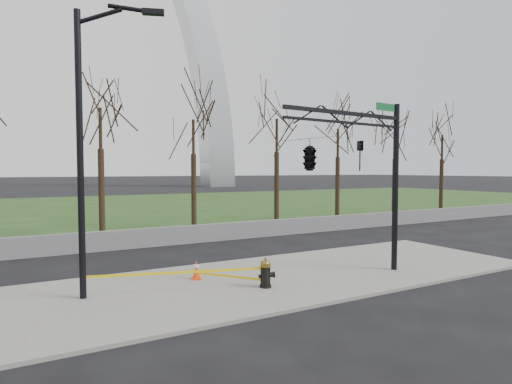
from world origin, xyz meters
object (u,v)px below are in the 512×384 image
traffic_cone (196,270)px  street_light (88,133)px  traffic_signal_mast (328,155)px  fire_hydrant (266,274)px

traffic_cone → street_light: 5.42m
traffic_signal_mast → fire_hydrant: bearing=161.3°
street_light → traffic_signal_mast: 7.07m
traffic_signal_mast → street_light: bearing=159.6°
fire_hydrant → traffic_signal_mast: (1.97, -0.51, 3.63)m
traffic_cone → street_light: street_light is taller
fire_hydrant → street_light: (-4.80, 1.44, 4.18)m
traffic_signal_mast → traffic_cone: bearing=141.0°
traffic_cone → traffic_signal_mast: 5.66m
traffic_cone → street_light: bearing=-171.9°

